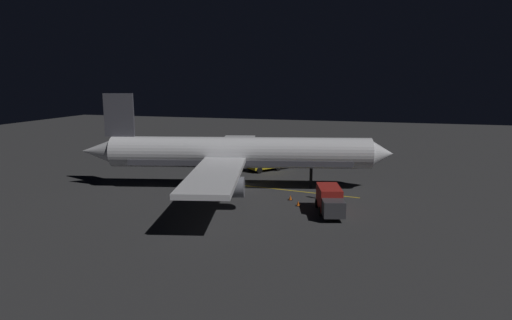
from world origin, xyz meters
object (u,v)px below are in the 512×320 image
(airliner, at_px, (235,154))
(ground_crew_worker, at_px, (318,191))
(catering_truck, at_px, (268,162))
(traffic_cone_near_left, at_px, (298,204))
(baggage_truck, at_px, (330,201))
(traffic_cone_near_right, at_px, (290,198))

(airliner, bearing_deg, ground_crew_worker, 77.15)
(catering_truck, relative_size, traffic_cone_near_left, 11.45)
(baggage_truck, bearing_deg, catering_truck, -149.43)
(catering_truck, bearing_deg, airliner, -7.42)
(baggage_truck, distance_m, traffic_cone_near_left, 3.99)
(ground_crew_worker, xyz_separation_m, traffic_cone_near_left, (3.41, -1.61, -0.64))
(ground_crew_worker, relative_size, traffic_cone_near_left, 3.16)
(airliner, xyz_separation_m, traffic_cone_near_right, (3.79, 7.61, -3.88))
(baggage_truck, xyz_separation_m, ground_crew_worker, (-5.14, -1.84, -0.41))
(traffic_cone_near_left, distance_m, traffic_cone_near_right, 2.35)
(catering_truck, bearing_deg, traffic_cone_near_right, 22.92)
(ground_crew_worker, height_order, traffic_cone_near_left, ground_crew_worker)
(ground_crew_worker, relative_size, traffic_cone_near_right, 3.16)
(catering_truck, relative_size, ground_crew_worker, 3.62)
(baggage_truck, height_order, traffic_cone_near_left, baggage_truck)
(baggage_truck, height_order, ground_crew_worker, baggage_truck)
(baggage_truck, relative_size, traffic_cone_near_left, 11.06)
(airliner, bearing_deg, traffic_cone_near_right, 63.56)
(catering_truck, distance_m, traffic_cone_near_right, 15.95)
(ground_crew_worker, bearing_deg, catering_truck, -145.74)
(baggage_truck, relative_size, ground_crew_worker, 3.50)
(ground_crew_worker, bearing_deg, traffic_cone_near_left, -25.27)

